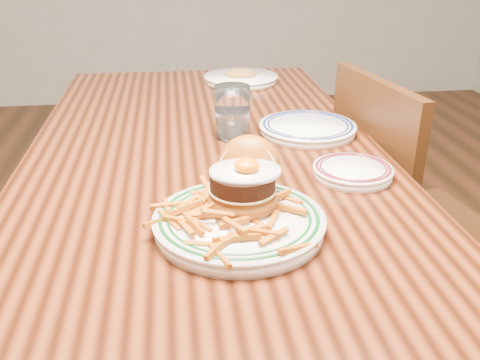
{
  "coord_description": "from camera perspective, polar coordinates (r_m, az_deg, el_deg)",
  "views": [
    {
      "loc": [
        -0.07,
        -1.23,
        1.22
      ],
      "look_at": [
        0.03,
        -0.42,
        0.85
      ],
      "focal_mm": 40.0,
      "sensor_mm": 36.0,
      "label": 1
    }
  ],
  "objects": [
    {
      "name": "main_plate",
      "position": [
        0.93,
        0.09,
        -2.83
      ],
      "size": [
        0.3,
        0.32,
        0.14
      ],
      "rotation": [
        0.0,
        0.0,
        -0.3
      ],
      "color": "white",
      "rests_on": "table"
    },
    {
      "name": "table",
      "position": [
        1.35,
        -3.66,
        0.25
      ],
      "size": [
        0.85,
        1.6,
        0.75
      ],
      "color": "black",
      "rests_on": "floor"
    },
    {
      "name": "water_glass",
      "position": [
        1.35,
        -0.82,
        6.94
      ],
      "size": [
        0.09,
        0.09,
        0.13
      ],
      "color": "white",
      "rests_on": "table"
    },
    {
      "name": "rear_plate",
      "position": [
        1.4,
        7.22,
        5.56
      ],
      "size": [
        0.25,
        0.25,
        0.03
      ],
      "rotation": [
        0.0,
        0.0,
        -0.28
      ],
      "color": "white",
      "rests_on": "table"
    },
    {
      "name": "chair_right",
      "position": [
        1.6,
        16.79,
        -4.11
      ],
      "size": [
        0.48,
        0.48,
        0.9
      ],
      "rotation": [
        0.0,
        0.0,
        3.3
      ],
      "color": "#3B1F0C",
      "rests_on": "floor"
    },
    {
      "name": "side_plate",
      "position": [
        1.16,
        11.94,
        0.98
      ],
      "size": [
        0.17,
        0.17,
        0.03
      ],
      "rotation": [
        0.0,
        0.0,
        -0.19
      ],
      "color": "white",
      "rests_on": "table"
    },
    {
      "name": "far_plate",
      "position": [
        1.9,
        0.1,
        10.83
      ],
      "size": [
        0.26,
        0.26,
        0.05
      ],
      "rotation": [
        0.0,
        0.0,
        0.4
      ],
      "color": "white",
      "rests_on": "table"
    }
  ]
}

